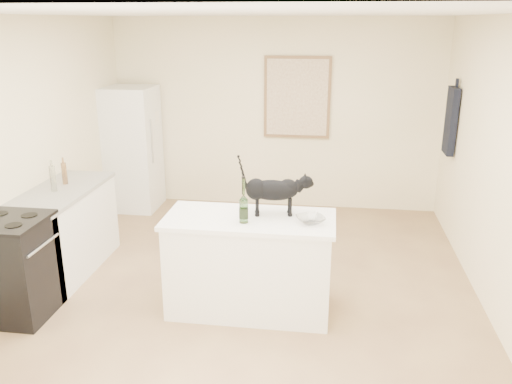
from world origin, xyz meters
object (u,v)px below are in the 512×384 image
object	(u,v)px
black_cat	(273,193)
stove	(14,269)
fridge	(132,149)
wine_bottle	(244,203)
glass_bowl	(310,220)

from	to	relation	value
black_cat	stove	bearing A→B (deg)	-175.98
fridge	wine_bottle	size ratio (longest dim) A/B	4.74
fridge	stove	bearing A→B (deg)	-90.00
stove	glass_bowl	world-z (taller)	glass_bowl
stove	fridge	xyz separation A→B (m)	(0.00, 2.95, 0.40)
stove	glass_bowl	distance (m)	2.65
wine_bottle	glass_bowl	xyz separation A→B (m)	(0.56, 0.07, -0.15)
fridge	black_cat	xyz separation A→B (m)	(2.24, -2.45, 0.25)
black_cat	glass_bowl	bearing A→B (deg)	-33.56
fridge	glass_bowl	xyz separation A→B (m)	(2.58, -2.61, 0.08)
stove	glass_bowl	bearing A→B (deg)	7.50
fridge	glass_bowl	distance (m)	3.67
black_cat	wine_bottle	size ratio (longest dim) A/B	1.62
stove	wine_bottle	size ratio (longest dim) A/B	2.51
stove	fridge	bearing A→B (deg)	90.00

